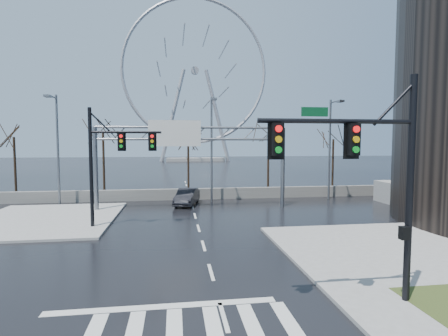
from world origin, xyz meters
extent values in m
plane|color=black|center=(0.00, 0.00, 0.00)|extent=(260.00, 260.00, 0.00)
cube|color=gray|center=(10.00, 2.00, 0.07)|extent=(12.00, 10.00, 0.15)
cube|color=gray|center=(-11.00, 12.00, 0.07)|extent=(10.00, 12.00, 0.15)
cube|color=slate|center=(0.00, 20.00, 0.55)|extent=(52.00, 0.50, 1.10)
cylinder|color=black|center=(6.50, -4.00, 4.00)|extent=(0.24, 0.24, 8.00)
cylinder|color=black|center=(3.80, -4.00, 6.40)|extent=(5.40, 0.16, 0.16)
cube|color=black|center=(4.30, -4.15, 5.80)|extent=(0.35, 0.28, 1.05)
cube|color=black|center=(1.70, -4.15, 5.80)|extent=(0.35, 0.28, 1.05)
cylinder|color=black|center=(-7.00, 9.00, 4.00)|extent=(0.24, 0.24, 8.00)
cylinder|color=black|center=(-4.70, 9.00, 6.40)|extent=(4.60, 0.16, 0.16)
cube|color=black|center=(-5.00, 8.85, 5.80)|extent=(0.35, 0.28, 1.05)
cube|color=black|center=(-3.00, 8.85, 5.80)|extent=(0.35, 0.28, 1.05)
cylinder|color=slate|center=(-8.00, 15.00, 3.50)|extent=(0.36, 0.36, 7.00)
cylinder|color=slate|center=(8.00, 15.00, 3.50)|extent=(0.36, 0.36, 7.00)
cylinder|color=slate|center=(0.00, 15.00, 7.00)|extent=(16.00, 0.20, 0.20)
cylinder|color=slate|center=(0.00, 15.00, 6.00)|extent=(16.00, 0.20, 0.20)
cube|color=#084320|center=(-1.50, 14.85, 6.50)|extent=(4.20, 0.10, 2.00)
cube|color=silver|center=(-1.50, 14.79, 6.50)|extent=(4.40, 0.02, 2.20)
cylinder|color=slate|center=(-12.00, 18.50, 5.00)|extent=(0.20, 0.20, 10.00)
cylinder|color=slate|center=(-12.00, 17.40, 9.70)|extent=(0.12, 2.20, 0.12)
cube|color=slate|center=(-12.00, 16.40, 9.60)|extent=(0.50, 0.70, 0.18)
cylinder|color=slate|center=(2.00, 18.50, 5.00)|extent=(0.20, 0.20, 10.00)
cylinder|color=slate|center=(2.00, 17.40, 9.70)|extent=(0.12, 2.20, 0.12)
cube|color=slate|center=(2.00, 16.40, 9.60)|extent=(0.50, 0.70, 0.18)
cylinder|color=slate|center=(14.00, 18.50, 5.00)|extent=(0.20, 0.20, 10.00)
cylinder|color=slate|center=(14.00, 17.40, 9.70)|extent=(0.12, 2.20, 0.12)
cube|color=slate|center=(14.00, 16.40, 9.60)|extent=(0.50, 0.70, 0.18)
cylinder|color=black|center=(-18.00, 24.00, 3.15)|extent=(0.24, 0.24, 6.30)
cylinder|color=black|center=(-9.00, 23.50, 3.38)|extent=(0.24, 0.24, 6.75)
cylinder|color=black|center=(0.00, 24.50, 2.93)|extent=(0.24, 0.24, 5.85)
cylinder|color=black|center=(9.00, 23.50, 3.51)|extent=(0.24, 0.24, 7.02)
cylinder|color=black|center=(17.00, 24.00, 3.06)|extent=(0.24, 0.24, 6.12)
cube|color=gray|center=(5.00, 95.00, 0.50)|extent=(18.00, 6.00, 1.00)
torus|color=#B2B2B7|center=(5.00, 95.00, 28.00)|extent=(45.00, 1.00, 45.00)
cylinder|color=#B2B2B7|center=(5.00, 95.00, 28.00)|extent=(2.40, 1.50, 2.40)
cylinder|color=#B2B2B7|center=(-2.00, 95.00, 14.00)|extent=(8.28, 1.20, 28.82)
cylinder|color=#B2B2B7|center=(12.00, 95.00, 14.00)|extent=(8.28, 1.20, 28.82)
imported|color=black|center=(-0.44, 17.00, 0.75)|extent=(2.68, 4.83, 1.51)
camera|label=1|loc=(-1.55, -14.94, 5.69)|focal=28.00mm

